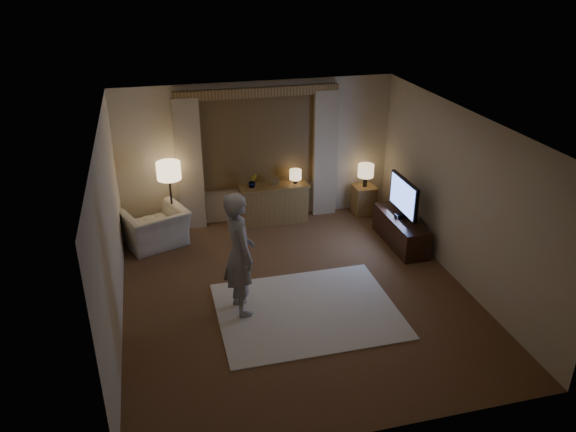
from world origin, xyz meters
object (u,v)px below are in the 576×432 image
object	(u,v)px
sideboard	(274,205)
armchair	(155,228)
side_table	(364,200)
tv_stand	(401,231)
person	(239,254)

from	to	relation	value
sideboard	armchair	size ratio (longest dim) A/B	1.19
armchair	side_table	xyz separation A→B (m)	(3.94, 0.35, -0.05)
tv_stand	person	size ratio (longest dim) A/B	0.78
sideboard	person	bearing A→B (deg)	-112.26
armchair	side_table	distance (m)	3.96
sideboard	person	distance (m)	2.98
armchair	tv_stand	distance (m)	4.21
sideboard	armchair	xyz separation A→B (m)	(-2.19, -0.40, -0.02)
armchair	tv_stand	size ratio (longest dim) A/B	0.72
sideboard	side_table	bearing A→B (deg)	-1.63
side_table	armchair	bearing A→B (deg)	-174.96
side_table	tv_stand	distance (m)	1.35
armchair	side_table	size ratio (longest dim) A/B	1.80
person	tv_stand	bearing A→B (deg)	-75.91
armchair	side_table	world-z (taller)	armchair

